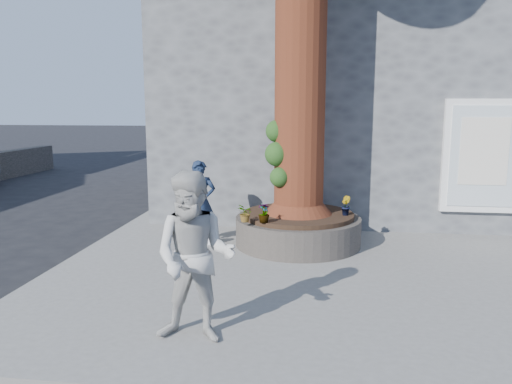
# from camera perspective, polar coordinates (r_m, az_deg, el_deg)

# --- Properties ---
(ground) EXTENTS (120.00, 120.00, 0.00)m
(ground) POSITION_cam_1_polar(r_m,az_deg,el_deg) (7.59, -2.16, -10.73)
(ground) COLOR black
(ground) RESTS_ON ground
(pavement) EXTENTS (9.00, 8.00, 0.12)m
(pavement) POSITION_cam_1_polar(r_m,az_deg,el_deg) (8.42, 9.24, -8.33)
(pavement) COLOR slate
(pavement) RESTS_ON ground
(yellow_line) EXTENTS (0.10, 30.00, 0.01)m
(yellow_line) POSITION_cam_1_polar(r_m,az_deg,el_deg) (9.45, -19.76, -7.13)
(yellow_line) COLOR yellow
(yellow_line) RESTS_ON ground
(stone_shop) EXTENTS (10.30, 8.30, 6.30)m
(stone_shop) POSITION_cam_1_polar(r_m,az_deg,el_deg) (14.26, 13.05, 11.54)
(stone_shop) COLOR #4D4F52
(stone_shop) RESTS_ON ground
(planter) EXTENTS (2.30, 2.30, 0.60)m
(planter) POSITION_cam_1_polar(r_m,az_deg,el_deg) (9.29, 4.81, -4.25)
(planter) COLOR black
(planter) RESTS_ON pavement
(man) EXTENTS (0.64, 0.49, 1.55)m
(man) POSITION_cam_1_polar(r_m,az_deg,el_deg) (9.37, -6.38, -1.12)
(man) COLOR #15223B
(man) RESTS_ON pavement
(woman) EXTENTS (0.93, 0.73, 1.87)m
(woman) POSITION_cam_1_polar(r_m,az_deg,el_deg) (5.43, -7.01, -7.46)
(woman) COLOR #B9B7B1
(woman) RESTS_ON pavement
(shopping_bag) EXTENTS (0.22, 0.16, 0.28)m
(shopping_bag) POSITION_cam_1_polar(r_m,az_deg,el_deg) (9.35, -5.31, -5.12)
(shopping_bag) COLOR white
(shopping_bag) RESTS_ON pavement
(plant_a) EXTENTS (0.19, 0.20, 0.32)m
(plant_a) POSITION_cam_1_polar(r_m,az_deg,el_deg) (8.40, 0.96, -2.45)
(plant_a) COLOR gray
(plant_a) RESTS_ON planter
(plant_b) EXTENTS (0.23, 0.23, 0.35)m
(plant_b) POSITION_cam_1_polar(r_m,az_deg,el_deg) (9.12, 10.18, -1.53)
(plant_b) COLOR gray
(plant_b) RESTS_ON planter
(plant_c) EXTENTS (0.24, 0.24, 0.33)m
(plant_c) POSITION_cam_1_polar(r_m,az_deg,el_deg) (8.40, 0.91, -2.40)
(plant_c) COLOR gray
(plant_c) RESTS_ON planter
(plant_d) EXTENTS (0.35, 0.36, 0.30)m
(plant_d) POSITION_cam_1_polar(r_m,az_deg,el_deg) (8.44, -1.21, -2.43)
(plant_d) COLOR gray
(plant_d) RESTS_ON planter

